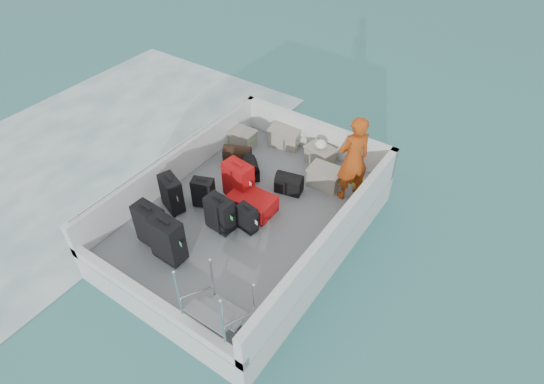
{
  "coord_description": "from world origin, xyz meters",
  "views": [
    {
      "loc": [
        3.8,
        -4.73,
        6.46
      ],
      "look_at": [
        0.29,
        0.37,
        1.0
      ],
      "focal_mm": 30.0,
      "sensor_mm": 36.0,
      "label": 1
    }
  ],
  "objects_px": {
    "crate_2": "(320,156)",
    "suitcase_6": "(220,214)",
    "suitcase_7": "(247,219)",
    "passenger": "(353,159)",
    "suitcase_8": "(252,203)",
    "suitcase_1": "(172,194)",
    "suitcase_4": "(204,193)",
    "suitcase_3": "(167,240)",
    "suitcase_0": "(151,226)",
    "suitcase_5": "(238,181)",
    "crate_1": "(285,137)",
    "crate_0": "(243,138)",
    "crate_3": "(325,177)"
  },
  "relations": [
    {
      "from": "suitcase_8",
      "to": "crate_1",
      "type": "bearing_deg",
      "value": 16.27
    },
    {
      "from": "crate_1",
      "to": "crate_3",
      "type": "xyz_separation_m",
      "value": [
        1.39,
        -0.7,
        -0.01
      ]
    },
    {
      "from": "suitcase_3",
      "to": "suitcase_7",
      "type": "distance_m",
      "value": 1.42
    },
    {
      "from": "suitcase_7",
      "to": "passenger",
      "type": "xyz_separation_m",
      "value": [
        1.05,
        1.82,
        0.61
      ]
    },
    {
      "from": "suitcase_1",
      "to": "crate_3",
      "type": "xyz_separation_m",
      "value": [
        1.97,
        2.18,
        -0.17
      ]
    },
    {
      "from": "suitcase_0",
      "to": "suitcase_8",
      "type": "distance_m",
      "value": 1.87
    },
    {
      "from": "suitcase_0",
      "to": "suitcase_5",
      "type": "relative_size",
      "value": 1.06
    },
    {
      "from": "crate_2",
      "to": "suitcase_7",
      "type": "bearing_deg",
      "value": -91.65
    },
    {
      "from": "suitcase_3",
      "to": "crate_3",
      "type": "bearing_deg",
      "value": 70.38
    },
    {
      "from": "suitcase_3",
      "to": "crate_2",
      "type": "xyz_separation_m",
      "value": [
        0.74,
        3.66,
        -0.25
      ]
    },
    {
      "from": "suitcase_3",
      "to": "suitcase_4",
      "type": "distance_m",
      "value": 1.36
    },
    {
      "from": "suitcase_3",
      "to": "suitcase_0",
      "type": "bearing_deg",
      "value": 171.54
    },
    {
      "from": "suitcase_0",
      "to": "suitcase_7",
      "type": "xyz_separation_m",
      "value": [
        1.14,
        1.16,
        -0.14
      ]
    },
    {
      "from": "suitcase_6",
      "to": "suitcase_8",
      "type": "distance_m",
      "value": 0.74
    },
    {
      "from": "suitcase_6",
      "to": "crate_2",
      "type": "relative_size",
      "value": 1.21
    },
    {
      "from": "suitcase_1",
      "to": "passenger",
      "type": "bearing_deg",
      "value": 61.91
    },
    {
      "from": "suitcase_1",
      "to": "crate_0",
      "type": "height_order",
      "value": "suitcase_1"
    },
    {
      "from": "suitcase_0",
      "to": "passenger",
      "type": "height_order",
      "value": "passenger"
    },
    {
      "from": "suitcase_1",
      "to": "crate_1",
      "type": "bearing_deg",
      "value": 99.7
    },
    {
      "from": "crate_2",
      "to": "suitcase_6",
      "type": "bearing_deg",
      "value": -100.19
    },
    {
      "from": "suitcase_4",
      "to": "suitcase_5",
      "type": "xyz_separation_m",
      "value": [
        0.38,
        0.56,
        0.08
      ]
    },
    {
      "from": "suitcase_0",
      "to": "suitcase_4",
      "type": "relative_size",
      "value": 1.36
    },
    {
      "from": "suitcase_0",
      "to": "passenger",
      "type": "bearing_deg",
      "value": 56.22
    },
    {
      "from": "crate_1",
      "to": "crate_2",
      "type": "relative_size",
      "value": 1.15
    },
    {
      "from": "suitcase_6",
      "to": "suitcase_8",
      "type": "relative_size",
      "value": 0.81
    },
    {
      "from": "suitcase_6",
      "to": "crate_2",
      "type": "bearing_deg",
      "value": 84.13
    },
    {
      "from": "suitcase_6",
      "to": "suitcase_7",
      "type": "distance_m",
      "value": 0.48
    },
    {
      "from": "suitcase_4",
      "to": "suitcase_7",
      "type": "height_order",
      "value": "suitcase_4"
    },
    {
      "from": "suitcase_7",
      "to": "crate_0",
      "type": "xyz_separation_m",
      "value": [
        -1.65,
        2.02,
        -0.1
      ]
    },
    {
      "from": "suitcase_8",
      "to": "suitcase_5",
      "type": "bearing_deg",
      "value": 68.04
    },
    {
      "from": "suitcase_3",
      "to": "passenger",
      "type": "distance_m",
      "value": 3.54
    },
    {
      "from": "crate_1",
      "to": "passenger",
      "type": "relative_size",
      "value": 0.37
    },
    {
      "from": "suitcase_1",
      "to": "crate_2",
      "type": "distance_m",
      "value": 3.16
    },
    {
      "from": "suitcase_7",
      "to": "passenger",
      "type": "bearing_deg",
      "value": 68.6
    },
    {
      "from": "suitcase_5",
      "to": "suitcase_7",
      "type": "xyz_separation_m",
      "value": [
        0.67,
        -0.62,
        -0.12
      ]
    },
    {
      "from": "crate_0",
      "to": "suitcase_0",
      "type": "bearing_deg",
      "value": -80.87
    },
    {
      "from": "suitcase_1",
      "to": "crate_1",
      "type": "xyz_separation_m",
      "value": [
        0.58,
        2.88,
        -0.16
      ]
    },
    {
      "from": "suitcase_1",
      "to": "suitcase_4",
      "type": "distance_m",
      "value": 0.58
    },
    {
      "from": "suitcase_0",
      "to": "crate_2",
      "type": "xyz_separation_m",
      "value": [
        1.21,
        3.58,
        -0.23
      ]
    },
    {
      "from": "suitcase_8",
      "to": "crate_1",
      "type": "relative_size",
      "value": 1.29
    },
    {
      "from": "suitcase_5",
      "to": "crate_0",
      "type": "xyz_separation_m",
      "value": [
        -0.98,
        1.4,
        -0.21
      ]
    },
    {
      "from": "suitcase_5",
      "to": "suitcase_8",
      "type": "height_order",
      "value": "suitcase_5"
    },
    {
      "from": "suitcase_5",
      "to": "suitcase_0",
      "type": "bearing_deg",
      "value": -97.96
    },
    {
      "from": "suitcase_1",
      "to": "crate_1",
      "type": "height_order",
      "value": "suitcase_1"
    },
    {
      "from": "suitcase_0",
      "to": "crate_0",
      "type": "relative_size",
      "value": 1.48
    },
    {
      "from": "suitcase_5",
      "to": "crate_0",
      "type": "height_order",
      "value": "suitcase_5"
    },
    {
      "from": "suitcase_7",
      "to": "suitcase_8",
      "type": "height_order",
      "value": "suitcase_7"
    },
    {
      "from": "suitcase_1",
      "to": "suitcase_6",
      "type": "xyz_separation_m",
      "value": [
        1.05,
        0.1,
        -0.02
      ]
    },
    {
      "from": "suitcase_8",
      "to": "crate_0",
      "type": "relative_size",
      "value": 1.54
    },
    {
      "from": "suitcase_5",
      "to": "suitcase_8",
      "type": "distance_m",
      "value": 0.52
    }
  ]
}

